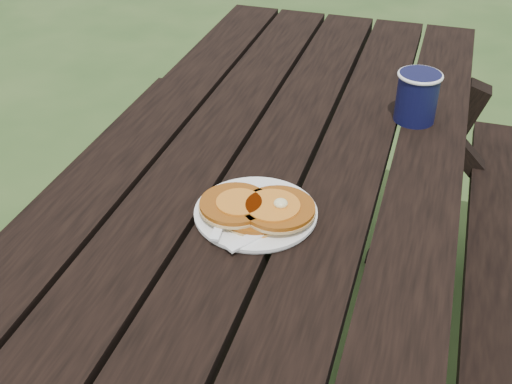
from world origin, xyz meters
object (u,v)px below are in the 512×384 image
(picnic_table, at_px, (268,301))
(pancake_stack, at_px, (258,208))
(plate, at_px, (256,213))
(coffee_cup, at_px, (417,94))

(picnic_table, distance_m, pancake_stack, 0.45)
(picnic_table, distance_m, plate, 0.43)
(pancake_stack, distance_m, coffee_cup, 0.51)
(plate, bearing_deg, pancake_stack, -55.93)
(picnic_table, xyz_separation_m, coffee_cup, (0.26, 0.27, 0.45))
(plate, distance_m, pancake_stack, 0.02)
(plate, relative_size, coffee_cup, 1.89)
(pancake_stack, bearing_deg, picnic_table, 99.83)
(pancake_stack, height_order, coffee_cup, coffee_cup)
(picnic_table, relative_size, plate, 8.43)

